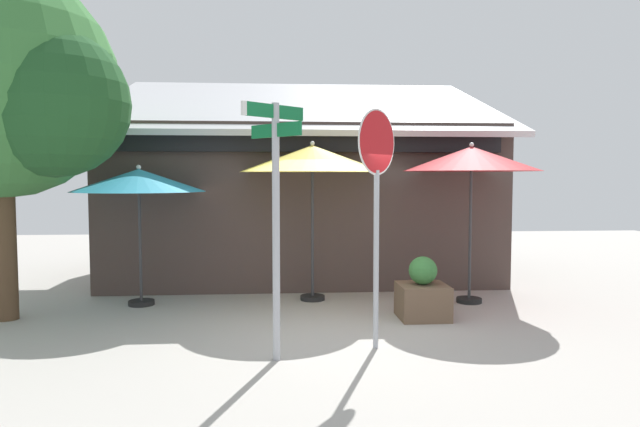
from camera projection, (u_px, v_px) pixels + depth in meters
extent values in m
cube|color=#ADA8A0|center=(331.00, 330.00, 8.35)|extent=(28.00, 28.00, 0.10)
cube|color=#473833|center=(301.00, 203.00, 12.99)|extent=(8.02, 4.73, 3.25)
cube|color=silver|center=(301.00, 105.00, 12.69)|extent=(8.52, 5.21, 1.76)
cube|color=black|center=(306.00, 140.00, 10.50)|extent=(7.42, 0.16, 0.44)
cylinder|color=#A8AAB2|center=(276.00, 233.00, 6.72)|extent=(0.09, 0.09, 3.08)
cube|color=#116B38|center=(275.00, 111.00, 6.63)|extent=(0.68, 0.60, 0.16)
cube|color=#116B38|center=(276.00, 130.00, 6.64)|extent=(0.60, 0.68, 0.16)
cube|color=white|center=(244.00, 108.00, 6.29)|extent=(0.07, 0.07, 0.16)
cylinder|color=#A8AAB2|center=(376.00, 260.00, 7.22)|extent=(0.07, 0.07, 2.30)
cylinder|color=white|center=(377.00, 142.00, 7.12)|extent=(0.58, 0.63, 0.84)
cylinder|color=red|center=(377.00, 142.00, 7.12)|extent=(0.55, 0.60, 0.79)
cylinder|color=black|center=(141.00, 303.00, 9.73)|extent=(0.44, 0.44, 0.08)
cylinder|color=#333335|center=(140.00, 247.00, 9.67)|extent=(0.05, 0.05, 2.01)
cone|color=#2D99BC|center=(139.00, 180.00, 9.60)|extent=(2.25, 2.25, 0.39)
sphere|color=silver|center=(139.00, 167.00, 9.58)|extent=(0.08, 0.08, 0.08)
cylinder|color=black|center=(313.00, 298.00, 10.14)|extent=(0.44, 0.44, 0.08)
cylinder|color=#333335|center=(313.00, 235.00, 10.07)|extent=(0.05, 0.05, 2.35)
cone|color=#EAD14C|center=(312.00, 159.00, 9.98)|extent=(2.59, 2.59, 0.48)
sphere|color=silver|center=(312.00, 143.00, 9.96)|extent=(0.08, 0.08, 0.08)
cylinder|color=black|center=(469.00, 300.00, 9.93)|extent=(0.44, 0.44, 0.08)
cylinder|color=#333335|center=(470.00, 236.00, 9.86)|extent=(0.05, 0.05, 2.36)
cone|color=#B21E23|center=(471.00, 159.00, 9.77)|extent=(2.38, 2.38, 0.43)
sphere|color=silver|center=(472.00, 145.00, 9.76)|extent=(0.08, 0.08, 0.08)
cylinder|color=brown|center=(5.00, 245.00, 8.68)|extent=(0.34, 0.34, 2.32)
sphere|color=#1E4C23|center=(54.00, 103.00, 8.18)|extent=(2.17, 2.17, 2.17)
cube|color=brown|center=(423.00, 301.00, 8.81)|extent=(0.75, 0.75, 0.54)
sphere|color=#387538|center=(423.00, 270.00, 8.78)|extent=(0.44, 0.44, 0.44)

